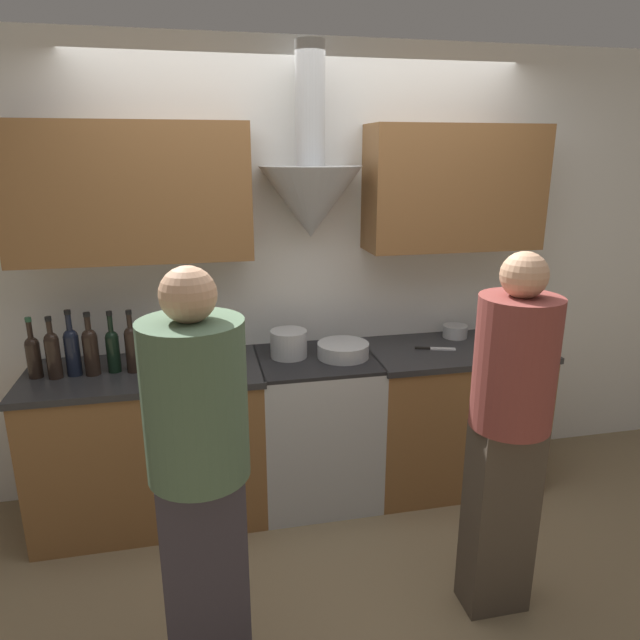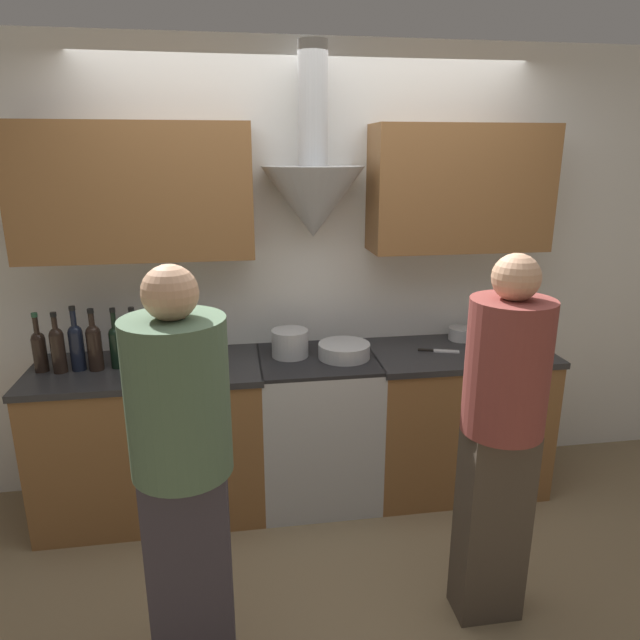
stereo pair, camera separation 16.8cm
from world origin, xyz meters
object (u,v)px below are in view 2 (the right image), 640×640
saucepan (461,334)px  person_foreground_right (501,430)px  wine_bottle_4 (116,344)px  wine_bottle_2 (76,345)px  person_foreground_left (183,468)px  stove_range (317,427)px  wine_bottle_1 (58,347)px  wine_bottle_5 (134,343)px  stock_pot (290,343)px  wine_bottle_3 (94,345)px  orange_fruit (494,345)px  mixing_bowl (344,351)px  wine_bottle_0 (39,349)px

saucepan → person_foreground_right: 1.25m
wine_bottle_4 → saucepan: 2.03m
wine_bottle_2 → person_foreground_left: bearing=-61.3°
stove_range → wine_bottle_1: size_ratio=2.68×
wine_bottle_4 → saucepan: bearing=4.6°
wine_bottle_5 → stock_pot: 0.84m
wine_bottle_3 → orange_fruit: wine_bottle_3 is taller
orange_fruit → wine_bottle_4: bearing=178.0°
wine_bottle_5 → person_foreground_left: bearing=-73.7°
wine_bottle_5 → mixing_bowl: (1.14, -0.02, -0.10)m
wine_bottle_0 → person_foreground_left: 1.42m
orange_fruit → person_foreground_right: bearing=-113.7°
wine_bottle_0 → wine_bottle_2: bearing=-1.9°
stock_pot → person_foreground_right: (0.76, -1.08, -0.05)m
wine_bottle_2 → wine_bottle_3: size_ratio=1.04×
wine_bottle_5 → wine_bottle_1: bearing=-178.9°
wine_bottle_5 → mixing_bowl: bearing=-1.0°
mixing_bowl → orange_fruit: mixing_bowl is taller
stock_pot → person_foreground_right: bearing=-54.8°
wine_bottle_0 → mixing_bowl: (1.63, -0.04, -0.08)m
orange_fruit → person_foreground_left: person_foreground_left is taller
stove_range → person_foreground_left: size_ratio=0.53×
wine_bottle_1 → wine_bottle_5: (0.39, 0.01, 0.00)m
stove_range → wine_bottle_3: 1.33m
wine_bottle_5 → person_foreground_right: 1.90m
wine_bottle_5 → orange_fruit: (2.03, -0.05, -0.10)m
orange_fruit → saucepan: (-0.11, 0.24, -0.00)m
wine_bottle_3 → saucepan: wine_bottle_3 is taller
mixing_bowl → wine_bottle_3: bearing=179.1°
person_foreground_right → wine_bottle_3: bearing=150.5°
wine_bottle_2 → wine_bottle_5: wine_bottle_2 is taller
wine_bottle_3 → wine_bottle_4: size_ratio=1.02×
wine_bottle_1 → person_foreground_right: person_foreground_right is taller
person_foreground_left → wine_bottle_3: bearing=115.2°
wine_bottle_2 → mixing_bowl: 1.44m
stock_pot → saucepan: (1.08, 0.13, -0.04)m
wine_bottle_3 → person_foreground_right: (1.80, -1.02, -0.12)m
wine_bottle_2 → wine_bottle_3: bearing=-8.2°
wine_bottle_4 → wine_bottle_5: 0.10m
stove_range → wine_bottle_1: wine_bottle_1 is taller
wine_bottle_3 → wine_bottle_5: same height
wine_bottle_2 → wine_bottle_1: bearing=-166.0°
stock_pot → mixing_bowl: bearing=-13.8°
stock_pot → person_foreground_left: bearing=-113.3°
mixing_bowl → saucepan: bearing=14.7°
wine_bottle_1 → wine_bottle_3: 0.18m
wine_bottle_4 → person_foreground_right: bearing=-31.5°
stock_pot → wine_bottle_4: bearing=-178.0°
stove_range → person_foreground_right: bearing=-59.4°
person_foreground_left → mixing_bowl: bearing=54.0°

